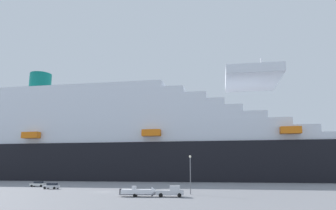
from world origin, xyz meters
TOP-DOWN VIEW (x-y plane):
  - ground_plane at (0.00, 30.00)m, footprint 600.00×600.00m
  - cruise_ship at (-31.96, 70.70)m, footprint 287.64×36.99m
  - pickup_truck at (18.86, -9.89)m, footprint 5.81×2.84m
  - small_boat_on_trailer at (12.68, -10.68)m, footprint 8.89×2.95m
  - street_lamp at (22.09, -3.35)m, footprint 0.56×0.56m
  - parked_car_silver_sedan at (-18.02, 7.30)m, footprint 4.43×2.06m
  - parked_car_white_van at (-27.92, 16.05)m, footprint 4.65×2.59m

SIDE VIEW (x-z plane):
  - ground_plane at x=0.00m, z-range 0.00..0.00m
  - parked_car_silver_sedan at x=-18.02m, z-range 0.04..1.62m
  - parked_car_white_van at x=-27.92m, z-range 0.04..1.62m
  - small_boat_on_trailer at x=12.68m, z-range -0.12..2.03m
  - pickup_truck at x=18.86m, z-range -0.06..2.14m
  - street_lamp at x=22.09m, z-range 1.24..9.79m
  - cruise_ship at x=-31.96m, z-range -12.63..49.42m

